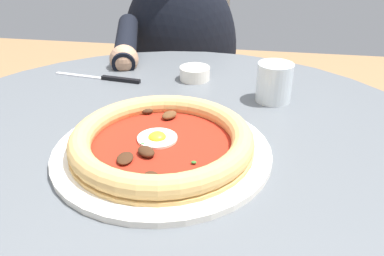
# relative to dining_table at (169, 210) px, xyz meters

# --- Properties ---
(dining_table) EXTENTS (1.00, 1.00, 0.76)m
(dining_table) POSITION_rel_dining_table_xyz_m (0.00, 0.00, 0.00)
(dining_table) COLOR #565B60
(dining_table) RESTS_ON ground
(pizza_on_plate) EXTENTS (0.34, 0.34, 0.04)m
(pizza_on_plate) POSITION_rel_dining_table_xyz_m (-0.00, 0.03, 0.16)
(pizza_on_plate) COLOR white
(pizza_on_plate) RESTS_ON dining_table
(water_glass) EXTENTS (0.07, 0.07, 0.08)m
(water_glass) POSITION_rel_dining_table_xyz_m (-0.17, -0.20, 0.17)
(water_glass) COLOR silver
(water_glass) RESTS_ON dining_table
(steak_knife) EXTENTS (0.21, 0.04, 0.01)m
(steak_knife) POSITION_rel_dining_table_xyz_m (0.19, -0.26, 0.14)
(steak_knife) COLOR silver
(steak_knife) RESTS_ON dining_table
(ramekin_capers) EXTENTS (0.07, 0.07, 0.03)m
(ramekin_capers) POSITION_rel_dining_table_xyz_m (0.00, -0.29, 0.15)
(ramekin_capers) COLOR white
(ramekin_capers) RESTS_ON dining_table
(diner_person) EXTENTS (0.39, 0.53, 1.13)m
(diner_person) POSITION_rel_dining_table_xyz_m (0.11, -0.67, -0.12)
(diner_person) COLOR #282833
(diner_person) RESTS_ON ground
(cafe_chair_diner) EXTENTS (0.44, 0.44, 0.90)m
(cafe_chair_diner) POSITION_rel_dining_table_xyz_m (0.13, -0.81, -0.08)
(cafe_chair_diner) COLOR beige
(cafe_chair_diner) RESTS_ON ground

